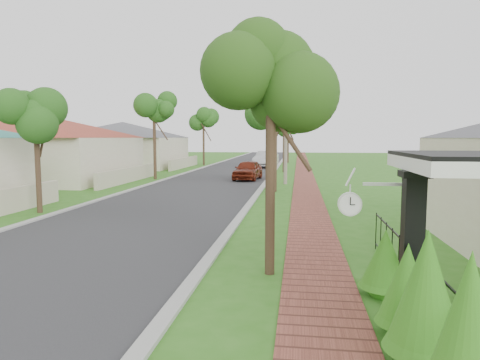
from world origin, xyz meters
The scene contains 16 objects.
ground centered at (0.00, 0.00, 0.00)m, with size 160.00×160.00×0.00m, color #2E6919.
road centered at (-3.00, 20.00, 0.00)m, with size 7.00×120.00×0.02m, color #28282B.
kerb_right centered at (0.65, 20.00, 0.00)m, with size 0.30×120.00×0.10m, color #9E9E99.
kerb_left centered at (-6.65, 20.00, 0.00)m, with size 0.30×120.00×0.10m, color #9E9E99.
sidewalk centered at (3.25, 20.00, 0.00)m, with size 1.50×120.00×0.03m, color brown.
porch_post centered at (4.55, -1.00, 1.12)m, with size 0.48×0.48×2.52m.
picket_fence centered at (4.90, 0.00, 0.53)m, with size 0.03×8.02×1.00m.
street_trees centered at (-2.87, 26.84, 4.54)m, with size 10.70×37.65×5.89m.
hedge_row centered at (4.45, -1.78, 0.82)m, with size 0.92×4.81×2.05m.
far_house_red centered at (-14.97, 20.00, 2.34)m, with size 15.56×15.56×4.60m.
far_house_grey centered at (-14.97, 34.00, 2.34)m, with size 15.56×15.56×4.60m.
parked_car_red centered at (-0.79, 22.49, 0.69)m, with size 1.64×4.08×1.39m, color #611D0E.
parked_car_white centered at (-0.50, 35.50, 0.82)m, with size 1.74×4.98×1.64m, color silver.
near_tree centered at (2.20, 1.50, 4.04)m, with size 1.98×1.98×5.08m.
utility_pole centered at (1.95, 20.00, 3.77)m, with size 1.20×0.24×7.41m.
station_clock centered at (3.69, -0.60, 1.95)m, with size 1.05×0.13×0.56m.
Camera 1 is at (2.81, -7.73, 3.01)m, focal length 32.00 mm.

